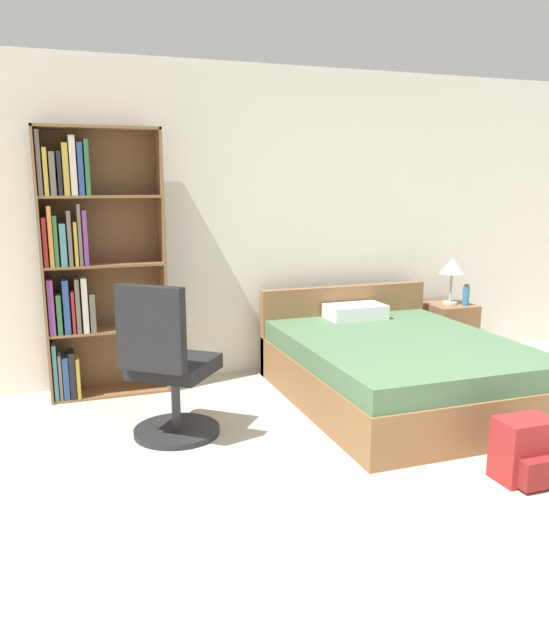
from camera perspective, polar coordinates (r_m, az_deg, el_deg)
name	(u,v)px	position (r m, az deg, el deg)	size (l,w,h in m)	color
ground_plane	(533,566)	(3.17, 22.58, -20.03)	(14.00, 14.00, 0.00)	#BCB29E
wall_back	(282,223)	(5.50, 0.73, 8.83)	(9.00, 0.06, 2.60)	silver
bookshelf	(86,263)	(4.97, -16.88, 5.05)	(0.91, 0.30, 2.05)	brown
bed	(395,367)	(4.89, 10.98, -4.28)	(1.56, 2.03, 0.75)	brown
office_chair	(168,371)	(4.07, -9.73, -4.65)	(0.71, 0.72, 1.05)	#232326
nightstand	(449,331)	(6.14, 15.62, -1.02)	(0.41, 0.43, 0.53)	brown
table_lamp	(452,268)	(6.04, 15.94, 4.61)	(0.23, 0.23, 0.44)	#B2B2B7
water_bottle	(466,295)	(6.05, 17.10, 2.16)	(0.06, 0.06, 0.20)	teal
backpack_red	(526,452)	(3.85, 21.98, -11.10)	(0.32, 0.29, 0.36)	maroon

